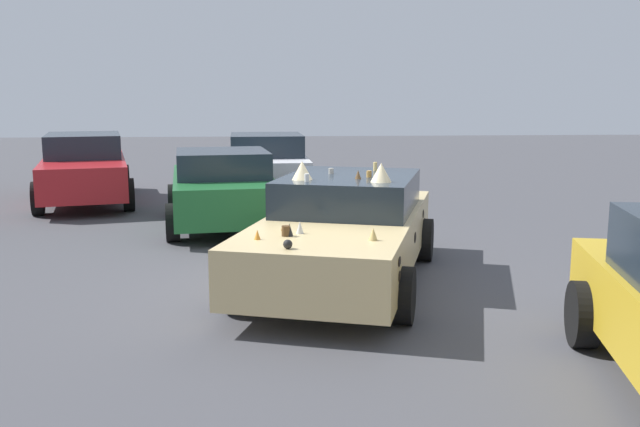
# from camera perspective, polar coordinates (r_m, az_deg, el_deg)

# --- Properties ---
(ground_plane) EXTENTS (60.00, 60.00, 0.00)m
(ground_plane) POSITION_cam_1_polar(r_m,az_deg,el_deg) (8.88, 1.94, -5.71)
(ground_plane) COLOR #47474C
(art_car_decorated) EXTENTS (4.91, 3.06, 1.56)m
(art_car_decorated) POSITION_cam_1_polar(r_m,az_deg,el_deg) (8.80, 2.07, -1.29)
(art_car_decorated) COLOR #D8BC7F
(art_car_decorated) RESTS_ON ground
(parked_sedan_row_back_far) EXTENTS (4.09, 2.34, 1.38)m
(parked_sedan_row_back_far) POSITION_cam_1_polar(r_m,az_deg,el_deg) (12.59, -8.05, 2.12)
(parked_sedan_row_back_far) COLOR #1E602D
(parked_sedan_row_back_far) RESTS_ON ground
(parked_sedan_near_left) EXTENTS (4.66, 2.17, 1.45)m
(parked_sedan_near_left) POSITION_cam_1_polar(r_m,az_deg,el_deg) (16.41, -4.47, 4.07)
(parked_sedan_near_left) COLOR white
(parked_sedan_near_left) RESTS_ON ground
(parked_sedan_behind_left) EXTENTS (4.76, 2.69, 1.49)m
(parked_sedan_behind_left) POSITION_cam_1_polar(r_m,az_deg,el_deg) (16.08, -18.86, 3.58)
(parked_sedan_behind_left) COLOR red
(parked_sedan_behind_left) RESTS_ON ground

